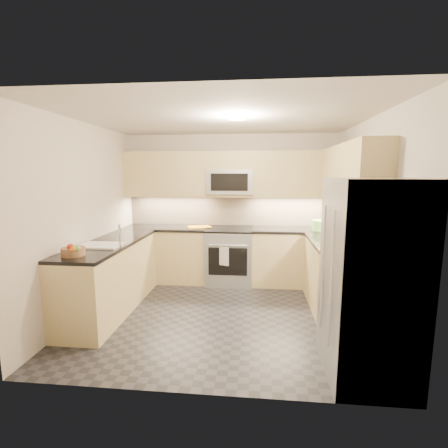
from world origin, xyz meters
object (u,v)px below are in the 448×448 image
Objects in this scene: refrigerator at (369,280)px; fruit_basket at (73,252)px; microwave at (230,182)px; utensil_bowl at (321,225)px; cutting_board at (199,227)px; gas_range at (229,256)px.

refrigerator is 3.05m from fruit_basket.
refrigerator is at bearing -7.85° from fruit_basket.
microwave is 2.68× the size of utensil_bowl.
gas_range is at bearing -2.32° from cutting_board.
gas_range is 2.38× the size of cutting_board.
utensil_bowl is 1.13× the size of fruit_basket.
utensil_bowl is at bearing -8.67° from microwave.
gas_range is at bearing 52.01° from fruit_basket.
cutting_board is at bearing 128.74° from refrigerator.
gas_range is 0.51× the size of refrigerator.
refrigerator is at bearing -59.12° from gas_range.
gas_range is at bearing -90.00° from microwave.
fruit_basket reaches higher than cutting_board.
gas_range is 3.21× the size of utensil_bowl.
microwave is (0.00, 0.12, 1.24)m from gas_range.
fruit_basket is (-1.06, -2.03, 0.04)m from cutting_board.
utensil_bowl reaches higher than cutting_board.
cutting_board is (-0.51, -0.10, -0.75)m from microwave.
microwave is at bearing 53.67° from fruit_basket.
cutting_board is 2.29m from fruit_basket.
utensil_bowl is at bearing 32.14° from fruit_basket.
utensil_bowl is at bearing -3.86° from gas_range.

